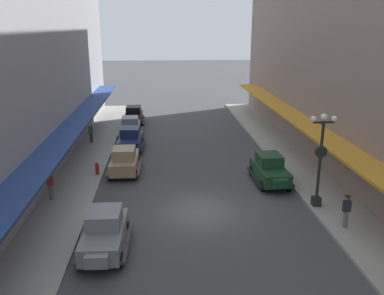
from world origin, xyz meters
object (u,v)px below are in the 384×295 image
Objects in this scene: parked_car_1 at (130,139)px; parked_car_2 at (131,126)px; parked_car_3 at (105,231)px; pedestrian_0 at (346,211)px; parked_car_4 at (134,115)px; parked_car_5 at (125,160)px; pedestrian_2 at (51,185)px; parked_car_0 at (270,169)px; lamp_post_with_clock at (320,156)px; pedestrian_1 at (91,133)px; fire_hydrant at (97,168)px.

parked_car_2 is (-0.28, 4.34, 0.00)m from parked_car_1.
parked_car_3 is 2.57× the size of pedestrian_0.
parked_car_5 is (0.29, -14.16, 0.00)m from parked_car_4.
parked_car_3 is 6.63m from pedestrian_2.
parked_car_1 is at bearing 140.53° from parked_car_0.
lamp_post_with_clock is (11.00, 3.57, 2.04)m from parked_car_3.
parked_car_2 is 2.62× the size of pedestrian_1.
pedestrian_2 is (-3.50, -14.00, 0.07)m from parked_car_2.
parked_car_3 is (-9.40, -7.45, 0.00)m from parked_car_0.
parked_car_5 is (0.04, 9.92, 0.00)m from parked_car_3.
parked_car_3 is 24.09m from parked_car_4.
parked_car_1 is at bearing 89.94° from parked_car_5.
parked_car_3 is at bearing -89.42° from parked_car_4.
parked_car_0 is 5.23× the size of fire_hydrant.
parked_car_1 is 15.15m from parked_car_3.
pedestrian_0 is at bearing -47.34° from pedestrian_1.
parked_car_1 reaches higher than pedestrian_2.
fire_hydrant is (-11.15, 1.96, -0.38)m from parked_car_0.
parked_car_1 is 4.35m from parked_car_2.
fire_hydrant is at bearing 100.52° from parked_car_3.
parked_car_3 is 11.52m from pedestrian_0.
parked_car_2 is 1.00× the size of parked_car_3.
parked_car_2 is at bearing 125.23° from lamp_post_with_clock.
pedestrian_2 is at bearing 124.26° from parked_car_3.
pedestrian_2 is (-3.73, 5.48, 0.07)m from parked_car_3.
pedestrian_0 is at bearing -51.06° from parked_car_1.
parked_car_2 is at bearing 90.68° from parked_car_3.
pedestrian_1 is at bearing -114.18° from parked_car_4.
parked_car_2 is at bearing 93.71° from parked_car_1.
parked_car_0 is 1.01× the size of parked_car_4.
fire_hydrant is at bearing -107.38° from parked_car_1.
parked_car_2 is 0.83× the size of lamp_post_with_clock.
fire_hydrant is 15.68m from pedestrian_0.
parked_car_5 reaches higher than pedestrian_1.
parked_car_0 is at bearing 107.87° from pedestrian_0.
pedestrian_2 is (-0.36, -11.64, 0.02)m from pedestrian_1.
pedestrian_1 reaches higher than fire_hydrant.
parked_car_0 and parked_car_3 have the same top height.
parked_car_3 reaches higher than fire_hydrant.
pedestrian_1 is at bearing 101.14° from parked_car_3.
parked_car_3 is at bearing -78.86° from pedestrian_1.
parked_car_2 reaches higher than pedestrian_1.
parked_car_0 is 1.00× the size of parked_car_2.
lamp_post_with_clock reaches higher than pedestrian_2.
lamp_post_with_clock is at bearing -67.51° from parked_car_0.
lamp_post_with_clock is 3.09× the size of pedestrian_0.
parked_car_2 and parked_car_3 have the same top height.
pedestrian_2 is (-3.78, -9.67, 0.07)m from parked_car_1.
parked_car_0 is 2.62× the size of pedestrian_1.
parked_car_0 is at bearing -37.14° from pedestrian_1.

